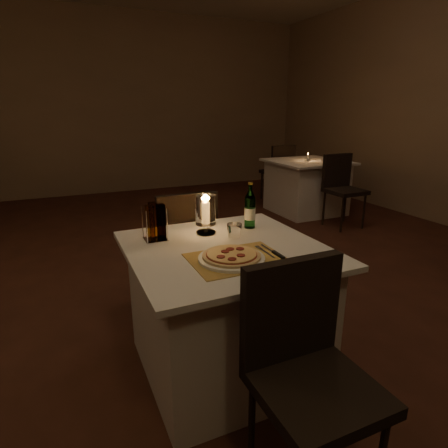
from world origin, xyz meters
name	(u,v)px	position (x,y,z in m)	size (l,w,h in m)	color
floor	(171,362)	(0.00, 0.00, -0.01)	(8.00, 10.00, 0.02)	#411E14
wall_back	(80,105)	(0.00, 5.01, 1.50)	(8.00, 0.02, 3.00)	#84684C
main_table	(225,309)	(0.28, -0.17, 0.37)	(1.00, 1.00, 0.74)	silver
chair_near	(304,356)	(0.28, -0.89, 0.55)	(0.42, 0.42, 0.90)	black
chair_far	(184,240)	(0.28, 0.54, 0.55)	(0.42, 0.42, 0.90)	black
placemat	(237,259)	(0.26, -0.35, 0.74)	(0.45, 0.34, 0.00)	#AE843C
plate	(232,258)	(0.23, -0.35, 0.75)	(0.32, 0.32, 0.01)	white
pizza	(232,255)	(0.23, -0.35, 0.77)	(0.28, 0.28, 0.02)	#D8B77F
fork	(264,251)	(0.43, -0.32, 0.75)	(0.02, 0.18, 0.00)	silver
knife	(276,253)	(0.46, -0.38, 0.75)	(0.02, 0.22, 0.01)	black
tumbler	(234,231)	(0.38, -0.07, 0.78)	(0.08, 0.08, 0.08)	white
water_bottle	(250,210)	(0.55, 0.07, 0.85)	(0.07, 0.07, 0.28)	#549C54
hurricane_candle	(206,211)	(0.27, 0.08, 0.87)	(0.12, 0.12, 0.23)	white
cruet_caddy	(155,223)	(-0.03, 0.08, 0.84)	(0.12, 0.12, 0.21)	white
neighbor_table_right	(306,186)	(2.75, 2.48, 0.37)	(1.00, 1.00, 0.74)	silver
neighbor_chair_ra	(341,183)	(2.75, 1.76, 0.55)	(0.42, 0.42, 0.90)	black
neighbor_chair_rb	(280,167)	(2.75, 3.19, 0.55)	(0.42, 0.42, 0.90)	black
neighbor_candle_right	(308,157)	(2.75, 2.48, 0.79)	(0.03, 0.03, 0.11)	white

